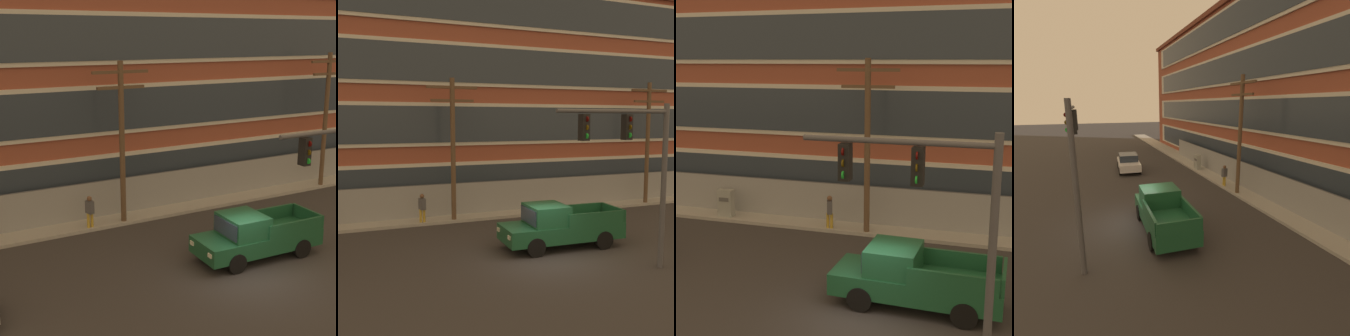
# 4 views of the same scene
# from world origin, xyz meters

# --- Properties ---
(ground_plane) EXTENTS (160.00, 160.00, 0.00)m
(ground_plane) POSITION_xyz_m (0.00, 0.00, 0.00)
(ground_plane) COLOR #333030
(sidewalk_building_side) EXTENTS (80.00, 2.15, 0.16)m
(sidewalk_building_side) POSITION_xyz_m (0.00, 8.15, 0.08)
(sidewalk_building_side) COLOR #9E9B93
(sidewalk_building_side) RESTS_ON ground
(brick_mill_building) EXTENTS (52.37, 8.56, 14.18)m
(brick_mill_building) POSITION_xyz_m (-2.37, 13.20, 7.10)
(brick_mill_building) COLOR brown
(brick_mill_building) RESTS_ON ground
(chain_link_fence) EXTENTS (31.80, 0.06, 2.00)m
(chain_link_fence) POSITION_xyz_m (-0.93, 8.47, 1.02)
(chain_link_fence) COLOR gray
(chain_link_fence) RESTS_ON ground
(pickup_truck_dark_green) EXTENTS (5.48, 2.20, 1.96)m
(pickup_truck_dark_green) POSITION_xyz_m (1.19, 1.18, 0.93)
(pickup_truck_dark_green) COLOR #194C2D
(pickup_truck_dark_green) RESTS_ON ground
(utility_pole_near_corner) EXTENTS (2.74, 0.26, 7.82)m
(utility_pole_near_corner) POSITION_xyz_m (-1.96, 7.35, 4.40)
(utility_pole_near_corner) COLOR brown
(utility_pole_near_corner) RESTS_ON ground
(utility_pole_midblock) EXTENTS (2.74, 0.26, 7.98)m
(utility_pole_midblock) POSITION_xyz_m (11.05, 7.34, 4.48)
(utility_pole_midblock) COLOR brown
(utility_pole_midblock) RESTS_ON ground
(pedestrian_near_cabinet) EXTENTS (0.36, 0.46, 1.69)m
(pedestrian_near_cabinet) POSITION_xyz_m (-3.70, 7.31, 0.97)
(pedestrian_near_cabinet) COLOR #B7932D
(pedestrian_near_cabinet) RESTS_ON ground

